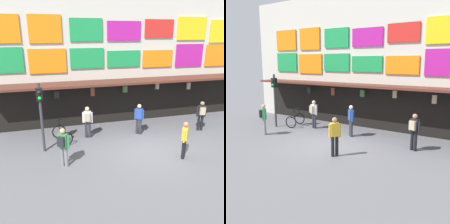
% 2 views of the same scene
% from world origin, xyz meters
% --- Properties ---
extents(ground_plane, '(80.00, 80.00, 0.00)m').
position_xyz_m(ground_plane, '(0.00, 0.00, 0.00)').
color(ground_plane, slate).
extents(shopfront, '(18.00, 2.60, 8.00)m').
position_xyz_m(shopfront, '(-0.00, 4.57, 3.96)').
color(shopfront, beige).
rests_on(shopfront, ground).
extents(traffic_light_near, '(0.29, 0.33, 3.20)m').
position_xyz_m(traffic_light_near, '(-4.70, 1.12, 2.14)').
color(traffic_light_near, '#38383D').
rests_on(traffic_light_near, ground).
extents(bicycle_parked, '(0.98, 1.30, 1.05)m').
position_xyz_m(bicycle_parked, '(-3.82, 1.92, 0.39)').
color(bicycle_parked, black).
rests_on(bicycle_parked, ground).
extents(pedestrian_in_purple, '(0.51, 0.43, 1.68)m').
position_xyz_m(pedestrian_in_purple, '(3.70, 1.40, 0.98)').
color(pedestrian_in_purple, black).
rests_on(pedestrian_in_purple, ground).
extents(pedestrian_in_blue, '(0.48, 0.47, 1.68)m').
position_xyz_m(pedestrian_in_blue, '(-3.92, -0.48, 0.98)').
color(pedestrian_in_blue, gray).
rests_on(pedestrian_in_blue, ground).
extents(pedestrian_in_white, '(0.40, 0.43, 1.68)m').
position_xyz_m(pedestrian_in_white, '(1.15, -1.11, 0.95)').
color(pedestrian_in_white, black).
rests_on(pedestrian_in_white, ground).
extents(pedestrian_in_yellow, '(0.52, 0.42, 1.68)m').
position_xyz_m(pedestrian_in_yellow, '(-2.50, 2.08, 0.98)').
color(pedestrian_in_yellow, '#2D2D38').
rests_on(pedestrian_in_yellow, ground).
extents(pedestrian_in_black, '(0.42, 0.40, 1.68)m').
position_xyz_m(pedestrian_in_black, '(0.21, 1.83, 0.95)').
color(pedestrian_in_black, '#2D2D38').
rests_on(pedestrian_in_black, ground).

